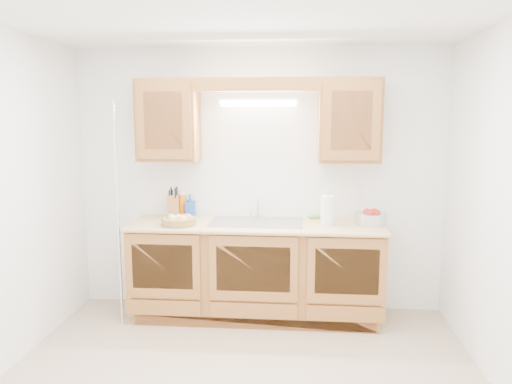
# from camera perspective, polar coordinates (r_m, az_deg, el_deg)

# --- Properties ---
(room) EXTENTS (3.52, 3.50, 2.50)m
(room) POSITION_cam_1_polar(r_m,az_deg,el_deg) (3.33, -1.76, -2.01)
(room) COLOR #C5AD8E
(room) RESTS_ON ground
(base_cabinets) EXTENTS (2.20, 0.60, 0.86)m
(base_cabinets) POSITION_cam_1_polar(r_m,az_deg,el_deg) (4.69, 0.03, -9.03)
(base_cabinets) COLOR #9E612E
(base_cabinets) RESTS_ON ground
(countertop) EXTENTS (2.30, 0.63, 0.04)m
(countertop) POSITION_cam_1_polar(r_m,az_deg,el_deg) (4.56, 0.02, -3.81)
(countertop) COLOR tan
(countertop) RESTS_ON base_cabinets
(upper_cabinet_left) EXTENTS (0.55, 0.33, 0.75)m
(upper_cabinet_left) POSITION_cam_1_polar(r_m,az_deg,el_deg) (4.74, -9.97, 8.06)
(upper_cabinet_left) COLOR #9E612E
(upper_cabinet_left) RESTS_ON room
(upper_cabinet_right) EXTENTS (0.55, 0.33, 0.75)m
(upper_cabinet_right) POSITION_cam_1_polar(r_m,az_deg,el_deg) (4.60, 10.64, 8.03)
(upper_cabinet_right) COLOR #9E612E
(upper_cabinet_right) RESTS_ON room
(valance) EXTENTS (2.20, 0.05, 0.12)m
(valance) POSITION_cam_1_polar(r_m,az_deg,el_deg) (4.46, 0.02, 12.21)
(valance) COLOR #9E612E
(valance) RESTS_ON room
(fluorescent_fixture) EXTENTS (0.76, 0.08, 0.08)m
(fluorescent_fixture) POSITION_cam_1_polar(r_m,az_deg,el_deg) (4.68, 0.27, 10.29)
(fluorescent_fixture) COLOR white
(fluorescent_fixture) RESTS_ON room
(sink) EXTENTS (0.84, 0.46, 0.36)m
(sink) POSITION_cam_1_polar(r_m,az_deg,el_deg) (4.59, 0.04, -4.39)
(sink) COLOR #9E9EA3
(sink) RESTS_ON countertop
(wire_shelf_pole) EXTENTS (0.03, 0.03, 2.00)m
(wire_shelf_pole) POSITION_cam_1_polar(r_m,az_deg,el_deg) (4.56, -15.49, -2.59)
(wire_shelf_pole) COLOR silver
(wire_shelf_pole) RESTS_ON ground
(outlet_plate) EXTENTS (0.08, 0.01, 0.12)m
(outlet_plate) POSITION_cam_1_polar(r_m,az_deg,el_deg) (4.83, 11.65, -0.02)
(outlet_plate) COLOR white
(outlet_plate) RESTS_ON room
(fruit_basket) EXTENTS (0.33, 0.33, 0.10)m
(fruit_basket) POSITION_cam_1_polar(r_m,az_deg,el_deg) (4.53, -8.81, -3.19)
(fruit_basket) COLOR #9F7940
(fruit_basket) RESTS_ON countertop
(knife_block) EXTENTS (0.15, 0.20, 0.31)m
(knife_block) POSITION_cam_1_polar(r_m,az_deg,el_deg) (4.82, -9.45, -1.65)
(knife_block) COLOR #9E612E
(knife_block) RESTS_ON countertop
(orange_canister) EXTENTS (0.09, 0.09, 0.22)m
(orange_canister) POSITION_cam_1_polar(r_m,az_deg,el_deg) (4.90, -8.44, -1.44)
(orange_canister) COLOR orange
(orange_canister) RESTS_ON countertop
(soap_bottle) EXTENTS (0.11, 0.11, 0.21)m
(soap_bottle) POSITION_cam_1_polar(r_m,az_deg,el_deg) (4.87, -7.52, -1.54)
(soap_bottle) COLOR blue
(soap_bottle) RESTS_ON countertop
(sponge) EXTENTS (0.12, 0.10, 0.02)m
(sponge) POSITION_cam_1_polar(r_m,az_deg,el_deg) (4.79, 6.74, -2.91)
(sponge) COLOR #CC333F
(sponge) RESTS_ON countertop
(paper_towel) EXTENTS (0.16, 0.16, 0.31)m
(paper_towel) POSITION_cam_1_polar(r_m,az_deg,el_deg) (4.52, 8.17, -2.09)
(paper_towel) COLOR silver
(paper_towel) RESTS_ON countertop
(apple_bowl) EXTENTS (0.33, 0.33, 0.15)m
(apple_bowl) POSITION_cam_1_polar(r_m,az_deg,el_deg) (4.59, 13.00, -2.88)
(apple_bowl) COLOR silver
(apple_bowl) RESTS_ON countertop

